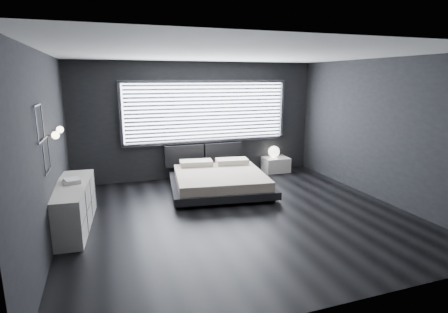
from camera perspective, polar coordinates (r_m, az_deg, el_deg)
name	(u,v)px	position (r m, az deg, el deg)	size (l,w,h in m)	color
room	(240,138)	(6.02, 2.63, 2.96)	(6.04, 6.00, 2.80)	black
window	(207,112)	(8.59, -2.76, 7.30)	(4.14, 0.09, 1.52)	white
headboard	(204,154)	(8.67, -3.29, 0.37)	(1.96, 0.16, 0.52)	black
sconce_near	(55,135)	(5.67, -25.84, 3.14)	(0.18, 0.11, 0.11)	silver
sconce_far	(60,130)	(6.26, -25.24, 3.99)	(0.18, 0.11, 0.11)	silver
wall_art_upper	(40,123)	(5.06, -27.90, 4.80)	(0.01, 0.48, 0.48)	#47474C
wall_art_lower	(46,155)	(5.37, -27.00, 0.18)	(0.01, 0.48, 0.48)	#47474C
bed	(220,180)	(7.62, -0.73, -3.81)	(2.34, 2.26, 0.54)	black
nightstand	(275,164)	(9.31, 8.39, -1.27)	(0.65, 0.54, 0.38)	silver
orb_lamp	(274,152)	(9.26, 8.14, 0.79)	(0.30, 0.30, 0.30)	white
dresser	(73,206)	(6.28, -23.45, -7.43)	(0.67, 1.88, 0.74)	silver
book_stack	(72,181)	(6.25, -23.61, -3.65)	(0.31, 0.38, 0.07)	silver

